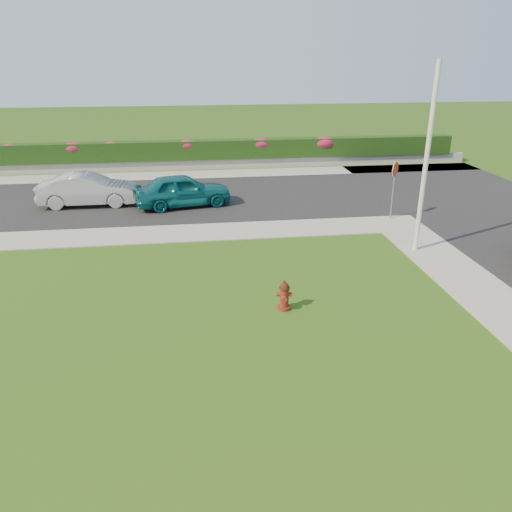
{
  "coord_description": "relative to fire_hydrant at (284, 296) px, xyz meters",
  "views": [
    {
      "loc": [
        -1.29,
        -9.44,
        6.52
      ],
      "look_at": [
        0.53,
        4.17,
        0.9
      ],
      "focal_mm": 35.0,
      "sensor_mm": 36.0,
      "label": 1
    }
  ],
  "objects": [
    {
      "name": "curb_corner",
      "position": [
        5.92,
        6.55,
        -0.38
      ],
      "size": [
        2.0,
        2.0,
        0.04
      ],
      "primitive_type": "cube",
      "color": "gray",
      "rests_on": "ground"
    },
    {
      "name": "flower_clump_d",
      "position": [
        -2.43,
        18.05,
        1.06
      ],
      "size": [
        1.22,
        0.78,
        0.61
      ],
      "primitive_type": "ellipsoid",
      "color": "#AF1E44",
      "rests_on": "hedge"
    },
    {
      "name": "retaining_wall",
      "position": [
        -2.08,
        18.05,
        -0.1
      ],
      "size": [
        34.0,
        0.4,
        0.6
      ],
      "primitive_type": "cube",
      "color": "gray",
      "rests_on": "ground"
    },
    {
      "name": "sidewalk_far",
      "position": [
        -7.08,
        6.55,
        -0.38
      ],
      "size": [
        24.0,
        2.0,
        0.04
      ],
      "primitive_type": "cube",
      "color": "gray",
      "rests_on": "ground"
    },
    {
      "name": "flower_clump_b",
      "position": [
        -8.93,
        18.05,
        1.05
      ],
      "size": [
        1.27,
        0.82,
        0.64
      ],
      "primitive_type": "ellipsoid",
      "color": "#AF1E44",
      "rests_on": "hedge"
    },
    {
      "name": "flower_clump_a",
      "position": [
        -12.39,
        18.05,
        1.08
      ],
      "size": [
        1.08,
        0.7,
        0.54
      ],
      "primitive_type": "ellipsoid",
      "color": "#AF1E44",
      "rests_on": "hedge"
    },
    {
      "name": "fire_hydrant",
      "position": [
        0.0,
        0.0,
        0.0
      ],
      "size": [
        0.44,
        0.41,
        0.85
      ],
      "rotation": [
        0.0,
        0.0,
        -0.16
      ],
      "color": "#57200D",
      "rests_on": "ground"
    },
    {
      "name": "flower_clump_f",
      "position": [
        5.83,
        18.05,
        1.0
      ],
      "size": [
        1.49,
        0.96,
        0.75
      ],
      "primitive_type": "ellipsoid",
      "color": "#AF1E44",
      "rests_on": "hedge"
    },
    {
      "name": "flower_clump_c",
      "position": [
        -6.83,
        18.05,
        1.09
      ],
      "size": [
        1.06,
        0.68,
        0.53
      ],
      "primitive_type": "ellipsoid",
      "color": "#AF1E44",
      "rests_on": "hedge"
    },
    {
      "name": "street_far",
      "position": [
        -6.08,
        11.55,
        -0.38
      ],
      "size": [
        26.0,
        8.0,
        0.04
      ],
      "primitive_type": "cube",
      "color": "black",
      "rests_on": "ground"
    },
    {
      "name": "flower_clump_e",
      "position": [
        1.93,
        18.05,
        1.04
      ],
      "size": [
        1.31,
        0.84,
        0.66
      ],
      "primitive_type": "ellipsoid",
      "color": "#AF1E44",
      "rests_on": "hedge"
    },
    {
      "name": "utility_pole",
      "position": [
        5.42,
        3.69,
        2.77
      ],
      "size": [
        0.16,
        0.16,
        6.33
      ],
      "primitive_type": "cylinder",
      "color": "silver",
      "rests_on": "ground"
    },
    {
      "name": "sedan_teal",
      "position": [
        -2.73,
        10.25,
        0.37
      ],
      "size": [
        4.55,
        2.55,
        1.46
      ],
      "primitive_type": "imported",
      "rotation": [
        0.0,
        0.0,
        1.77
      ],
      "color": "#0C545C",
      "rests_on": "street_far"
    },
    {
      "name": "hedge",
      "position": [
        -2.08,
        18.15,
        0.75
      ],
      "size": [
        32.0,
        0.9,
        1.1
      ],
      "primitive_type": "cube",
      "color": "black",
      "rests_on": "retaining_wall"
    },
    {
      "name": "stop_sign",
      "position": [
        5.92,
        7.26,
        1.41
      ],
      "size": [
        0.47,
        0.5,
        2.45
      ],
      "rotation": [
        0.0,
        0.0,
        0.42
      ],
      "color": "slate",
      "rests_on": "ground"
    },
    {
      "name": "sidewalk_beyond",
      "position": [
        -2.08,
        16.55,
        -0.38
      ],
      "size": [
        34.0,
        2.0,
        0.04
      ],
      "primitive_type": "cube",
      "color": "gray",
      "rests_on": "ground"
    },
    {
      "name": "sedan_silver",
      "position": [
        -6.97,
        10.96,
        0.36
      ],
      "size": [
        4.37,
        1.52,
        1.44
      ],
      "primitive_type": "imported",
      "rotation": [
        0.0,
        0.0,
        1.57
      ],
      "color": "#AAADB2",
      "rests_on": "street_far"
    },
    {
      "name": "ground",
      "position": [
        -1.08,
        -2.45,
        -0.4
      ],
      "size": [
        120.0,
        120.0,
        0.0
      ],
      "primitive_type": "plane",
      "color": "black",
      "rests_on": "ground"
    }
  ]
}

